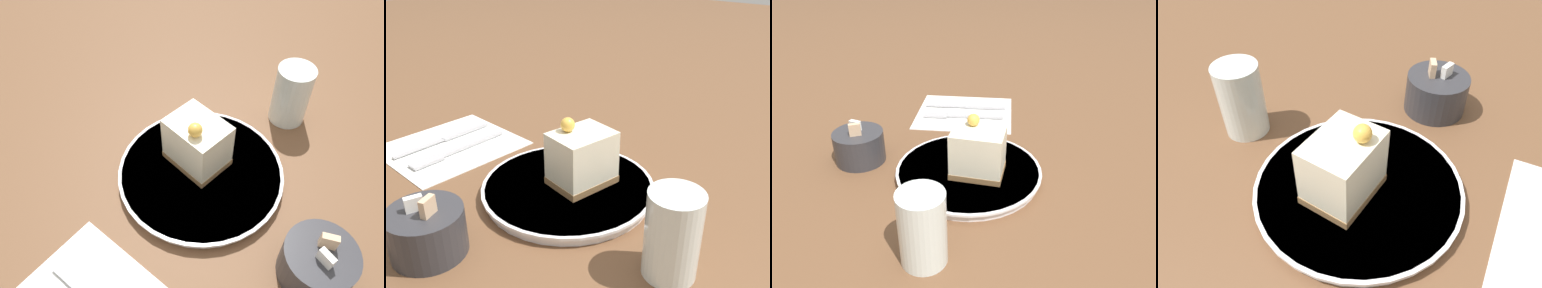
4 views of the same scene
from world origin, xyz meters
The scene contains 5 objects.
ground_plane centered at (0.00, 0.00, 0.00)m, with size 4.00×4.00×0.00m, color brown.
plate centered at (0.01, 0.00, 0.01)m, with size 0.25×0.25×0.02m.
cake_slice centered at (0.01, -0.01, 0.06)m, with size 0.08×0.10×0.10m.
sugar_bowl centered at (0.07, 0.20, 0.03)m, with size 0.09×0.09×0.08m.
drinking_glass centered at (-0.17, 0.06, 0.05)m, with size 0.06×0.06×0.10m.
Camera 4 is at (0.10, -0.27, 0.35)m, focal length 35.00 mm.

